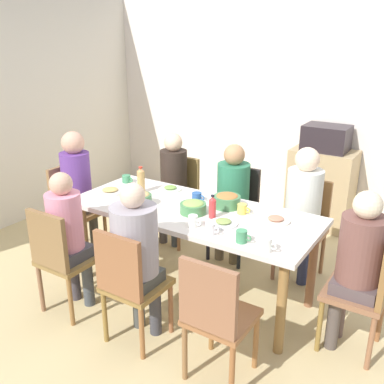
{
  "coord_description": "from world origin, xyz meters",
  "views": [
    {
      "loc": [
        1.78,
        -2.79,
        2.14
      ],
      "look_at": [
        0.0,
        0.0,
        0.92
      ],
      "focal_mm": 40.98,
      "sensor_mm": 36.0,
      "label": 1
    }
  ],
  "objects": [
    {
      "name": "plate_0",
      "position": [
        0.67,
        0.14,
        0.79
      ],
      "size": [
        0.22,
        0.22,
        0.04
      ],
      "color": "white",
      "rests_on": "dining_table"
    },
    {
      "name": "cup_5",
      "position": [
        -0.9,
        0.24,
        0.81
      ],
      "size": [
        0.12,
        0.08,
        0.07
      ],
      "color": "#40895E",
      "rests_on": "dining_table"
    },
    {
      "name": "cup_6",
      "position": [
        0.39,
        0.14,
        0.81
      ],
      "size": [
        0.11,
        0.07,
        0.08
      ],
      "color": "#E7CA53",
      "rests_on": "dining_table"
    },
    {
      "name": "person_4",
      "position": [
        0.69,
        0.72,
        0.74
      ],
      "size": [
        0.31,
        0.31,
        1.23
      ],
      "color": "navy",
      "rests_on": "ground_plane"
    },
    {
      "name": "cup_2",
      "position": [
        0.37,
        -0.33,
        0.82
      ],
      "size": [
        0.11,
        0.07,
        0.09
      ],
      "color": "white",
      "rests_on": "dining_table"
    },
    {
      "name": "bottle_0",
      "position": [
        -0.61,
        0.1,
        0.88
      ],
      "size": [
        0.07,
        0.07,
        0.24
      ],
      "color": "tan",
      "rests_on": "dining_table"
    },
    {
      "name": "bowl_0",
      "position": [
        0.22,
        0.2,
        0.83
      ],
      "size": [
        0.22,
        0.22,
        0.12
      ],
      "color": "#447F4F",
      "rests_on": "dining_table"
    },
    {
      "name": "cup_4",
      "position": [
        -0.07,
        0.19,
        0.81
      ],
      "size": [
        0.12,
        0.08,
        0.07
      ],
      "color": "#295294",
      "rests_on": "dining_table"
    },
    {
      "name": "person_7",
      "position": [
        0.0,
        -0.72,
        0.73
      ],
      "size": [
        0.32,
        0.32,
        1.21
      ],
      "color": "#414442",
      "rests_on": "ground_plane"
    },
    {
      "name": "person_2",
      "position": [
        -0.69,
        -0.72,
        0.68
      ],
      "size": [
        0.3,
        0.3,
        1.16
      ],
      "color": "#3F3A42",
      "rests_on": "ground_plane"
    },
    {
      "name": "plate_1",
      "position": [
        -0.84,
        -0.06,
        0.79
      ],
      "size": [
        0.26,
        0.26,
        0.04
      ],
      "color": "silver",
      "rests_on": "dining_table"
    },
    {
      "name": "ground_plane",
      "position": [
        0.0,
        0.0,
        0.0
      ],
      "size": [
        6.11,
        6.11,
        0.0
      ],
      "primitive_type": "plane",
      "color": "tan"
    },
    {
      "name": "cup_1",
      "position": [
        0.81,
        -0.36,
        0.82
      ],
      "size": [
        0.11,
        0.07,
        0.1
      ],
      "color": "white",
      "rests_on": "dining_table"
    },
    {
      "name": "chair_4",
      "position": [
        0.69,
        0.81,
        0.51
      ],
      "size": [
        0.4,
        0.4,
        0.9
      ],
      "color": "#936040",
      "rests_on": "ground_plane"
    },
    {
      "name": "side_cabinet",
      "position": [
        0.49,
        1.98,
        0.45
      ],
      "size": [
        0.7,
        0.44,
        0.9
      ],
      "primitive_type": "cube",
      "color": "tan",
      "rests_on": "ground_plane"
    },
    {
      "name": "chair_2",
      "position": [
        -0.69,
        -0.81,
        0.51
      ],
      "size": [
        0.4,
        0.4,
        0.9
      ],
      "color": "olive",
      "rests_on": "ground_plane"
    },
    {
      "name": "chair_5",
      "position": [
        -0.69,
        0.81,
        0.51
      ],
      "size": [
        0.4,
        0.4,
        0.9
      ],
      "color": "#935E36",
      "rests_on": "ground_plane"
    },
    {
      "name": "chair_1",
      "position": [
        -1.41,
        0.0,
        0.51
      ],
      "size": [
        0.4,
        0.4,
        0.9
      ],
      "color": "brown",
      "rests_on": "ground_plane"
    },
    {
      "name": "bowl_2",
      "position": [
        -0.41,
        -0.15,
        0.83
      ],
      "size": [
        0.18,
        0.18,
        0.11
      ],
      "color": "#427647",
      "rests_on": "dining_table"
    },
    {
      "name": "microwave",
      "position": [
        0.49,
        1.98,
        1.04
      ],
      "size": [
        0.48,
        0.36,
        0.28
      ],
      "primitive_type": "cube",
      "color": "#292227",
      "rests_on": "side_cabinet"
    },
    {
      "name": "cup_0",
      "position": [
        0.61,
        -0.32,
        0.82
      ],
      "size": [
        0.11,
        0.08,
        0.09
      ],
      "color": "#438F60",
      "rests_on": "dining_table"
    },
    {
      "name": "bottle_1",
      "position": [
        0.23,
        -0.06,
        0.86
      ],
      "size": [
        0.06,
        0.06,
        0.19
      ],
      "color": "red",
      "rests_on": "dining_table"
    },
    {
      "name": "dining_table",
      "position": [
        0.0,
        0.0,
        0.69
      ],
      "size": [
        2.07,
        0.86,
        0.77
      ],
      "color": "silver",
      "rests_on": "ground_plane"
    },
    {
      "name": "person_1",
      "position": [
        -1.32,
        0.0,
        0.75
      ],
      "size": [
        0.3,
        0.3,
        1.26
      ],
      "color": "#403F39",
      "rests_on": "ground_plane"
    },
    {
      "name": "chair_3",
      "position": [
        0.0,
        0.81,
        0.51
      ],
      "size": [
        0.4,
        0.4,
        0.9
      ],
      "color": "black",
      "rests_on": "ground_plane"
    },
    {
      "name": "cup_3",
      "position": [
        0.19,
        -0.29,
        0.82
      ],
      "size": [
        0.11,
        0.07,
        0.09
      ],
      "color": "white",
      "rests_on": "dining_table"
    },
    {
      "name": "person_5",
      "position": [
        -0.69,
        0.72,
        0.7
      ],
      "size": [
        0.3,
        0.3,
        1.19
      ],
      "color": "#3B4348",
      "rests_on": "ground_plane"
    },
    {
      "name": "person_6",
      "position": [
        1.32,
        0.0,
        0.71
      ],
      "size": [
        0.3,
        0.3,
        1.19
      ],
      "color": "#4F4540",
      "rests_on": "ground_plane"
    },
    {
      "name": "chair_0",
      "position": [
        0.69,
        -0.81,
        0.51
      ],
      "size": [
        0.4,
        0.4,
        0.9
      ],
      "color": "#945C35",
      "rests_on": "ground_plane"
    },
    {
      "name": "chair_7",
      "position": [
        0.0,
        -0.81,
        0.51
      ],
      "size": [
        0.4,
        0.4,
        0.9
      ],
      "color": "olive",
      "rests_on": "ground_plane"
    },
    {
      "name": "plate_3",
      "position": [
        0.36,
        -0.13,
        0.79
      ],
      "size": [
        0.22,
        0.22,
        0.04
      ],
      "color": "white",
      "rests_on": "dining_table"
    },
    {
      "name": "plate_2",
      "position": [
        -0.42,
        0.28,
        0.79
      ],
      "size": [
        0.21,
        0.21,
        0.04
      ],
      "color": "white",
      "rests_on": "dining_table"
    },
    {
      "name": "wall_back",
      "position": [
        0.0,
        2.28,
        1.3
      ],
      "size": [
        5.33,
        0.12,
        2.6
      ],
      "primitive_type": "cube",
      "color": "silver",
      "rests_on": "ground_plane"
    },
    {
      "name": "person_3",
      "position": [
        -0.0,
        0.72,
        0.7
      ],
      "size": [
        0.31,
        0.31,
        1.16
      ],
      "color": "brown",
      "rests_on": "ground_plane"
    },
    {
      "name": "chair_6",
      "position": [
        1.41,
        0.0,
        0.51
      ],
      "size": [
        0.4,
        0.4,
        0.9
      ],
      "color": "brown",
      "rests_on": "ground_plane"
    },
    {
      "name": "bowl_1",
      "position": [
        0.05,
        -0.06,
        0.82
      ],
      "size": [
        0.21,
        0.21,
        0.1
      ],
      "color": "#43804A",
      "rests_on": "dining_table"
    }
  ]
}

